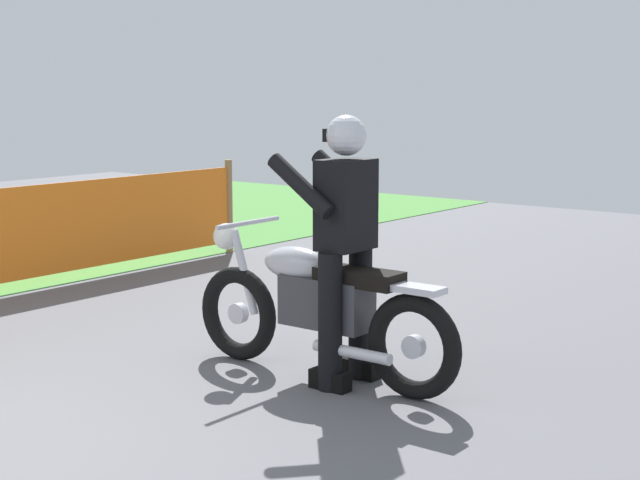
# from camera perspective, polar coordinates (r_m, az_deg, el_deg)

# --- Properties ---
(motorcycle_lead) EXTENTS (0.61, 2.06, 0.97)m
(motorcycle_lead) POSITION_cam_1_polar(r_m,az_deg,el_deg) (6.22, -0.11, -3.88)
(motorcycle_lead) COLOR black
(motorcycle_lead) RESTS_ON ground
(rider_lead) EXTENTS (0.54, 0.55, 1.69)m
(rider_lead) POSITION_cam_1_polar(r_m,az_deg,el_deg) (6.02, 1.40, -0.00)
(rider_lead) COLOR black
(rider_lead) RESTS_ON ground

